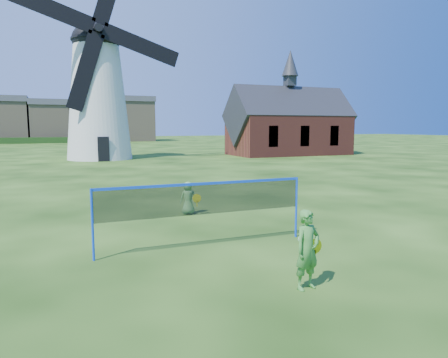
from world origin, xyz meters
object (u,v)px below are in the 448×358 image
at_px(chapel, 289,126).
at_px(player_girl, 307,250).
at_px(badminton_net, 204,200).
at_px(play_ball, 303,239).
at_px(player_boy, 188,198).
at_px(windmill, 98,92).

height_order(chapel, player_girl, chapel).
distance_m(badminton_net, play_ball, 2.60).
height_order(player_girl, player_boy, player_girl).
distance_m(badminton_net, player_girl, 3.16).
relative_size(player_girl, play_ball, 6.40).
xyz_separation_m(player_girl, play_ball, (1.50, 2.42, -0.59)).
xyz_separation_m(badminton_net, player_girl, (0.81, -3.03, -0.44)).
height_order(player_girl, play_ball, player_girl).
bearing_deg(badminton_net, player_boy, 77.99).
xyz_separation_m(chapel, player_boy, (-17.96, -23.31, -2.33)).
bearing_deg(player_girl, windmill, 79.13).
height_order(chapel, badminton_net, chapel).
bearing_deg(windmill, player_girl, -89.75).
distance_m(chapel, player_boy, 29.52).
height_order(windmill, badminton_net, windmill).
distance_m(player_girl, play_ball, 2.90).
xyz_separation_m(windmill, badminton_net, (-0.68, -28.33, -4.59)).
distance_m(player_girl, player_boy, 6.74).
bearing_deg(badminton_net, play_ball, -14.85).
bearing_deg(play_ball, player_boy, 109.34).
bearing_deg(windmill, player_boy, -89.73).
distance_m(windmill, player_boy, 25.16).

